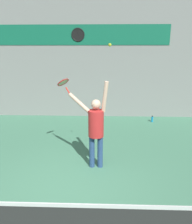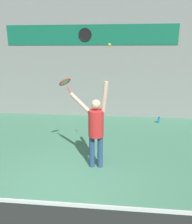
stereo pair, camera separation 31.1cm
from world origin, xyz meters
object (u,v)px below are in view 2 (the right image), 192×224
object	(u,v)px
tennis_player	(96,126)
water_bottle	(159,120)
tennis_racket	(65,83)
tennis_ball	(109,45)
scoreboard_clock	(85,35)

from	to	relation	value
tennis_player	water_bottle	bearing A→B (deg)	58.87
tennis_racket	tennis_ball	world-z (taller)	tennis_ball
water_bottle	tennis_ball	bearing A→B (deg)	-116.56
tennis_ball	water_bottle	world-z (taller)	tennis_ball
tennis_ball	water_bottle	size ratio (longest dim) A/B	0.27
tennis_player	water_bottle	size ratio (longest dim) A/B	8.51
scoreboard_clock	tennis_racket	size ratio (longest dim) A/B	1.29
tennis_ball	scoreboard_clock	bearing A→B (deg)	104.77
scoreboard_clock	tennis_racket	xyz separation A→B (m)	(0.03, -3.66, -1.33)
tennis_racket	tennis_ball	bearing A→B (deg)	-30.20
tennis_player	tennis_racket	size ratio (longest dim) A/B	5.22
scoreboard_clock	tennis_ball	world-z (taller)	scoreboard_clock
tennis_ball	water_bottle	distance (m)	4.90
tennis_racket	water_bottle	world-z (taller)	tennis_racket
tennis_ball	water_bottle	bearing A→B (deg)	63.44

